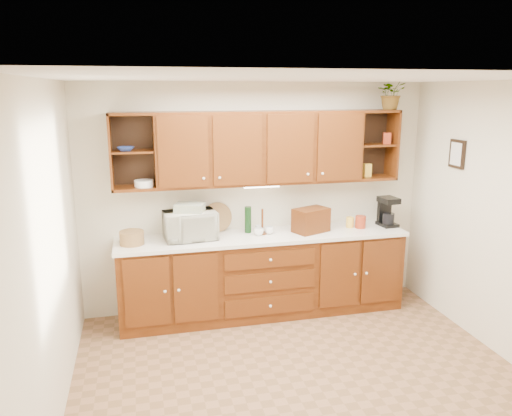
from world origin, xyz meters
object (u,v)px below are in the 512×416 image
bread_box (311,220)px  potted_plant (391,93)px  microwave (190,225)px  coffee_maker (387,212)px

bread_box → potted_plant: (0.97, 0.12, 1.40)m
bread_box → potted_plant: potted_plant is taller
microwave → coffee_maker: coffee_maker is taller
microwave → potted_plant: potted_plant is taller
coffee_maker → potted_plant: 1.37m
microwave → coffee_maker: size_ratio=1.59×
coffee_maker → potted_plant: bearing=87.6°
bread_box → potted_plant: 1.71m
microwave → coffee_maker: bearing=-6.1°
potted_plant → coffee_maker: bearing=-87.0°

